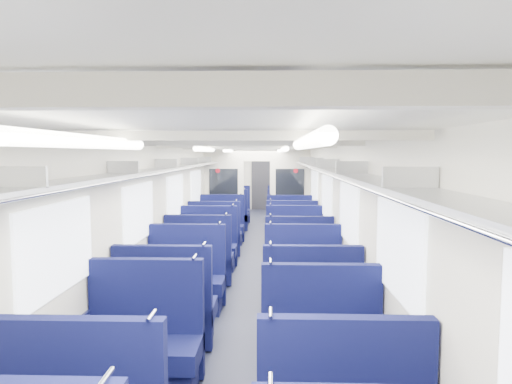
{
  "coord_description": "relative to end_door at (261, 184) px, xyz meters",
  "views": [
    {
      "loc": [
        0.36,
        -8.81,
        2.2
      ],
      "look_at": [
        -0.01,
        2.71,
        1.22
      ],
      "focal_mm": 31.81,
      "sensor_mm": 36.0,
      "label": 1
    }
  ],
  "objects": [
    {
      "name": "floor",
      "position": [
        0.0,
        -8.94,
        -1.0
      ],
      "size": [
        2.8,
        18.0,
        0.01
      ],
      "primitive_type": "cube",
      "color": "black",
      "rests_on": "ground"
    },
    {
      "name": "seat_20",
      "position": [
        -0.83,
        -4.93,
        -0.62
      ],
      "size": [
        1.1,
        0.61,
        1.23
      ],
      "color": "#0D1140",
      "rests_on": "floor"
    },
    {
      "name": "ceiling_fittings",
      "position": [
        0.0,
        -9.2,
        1.29
      ],
      "size": [
        2.7,
        16.06,
        0.11
      ],
      "color": "beige",
      "rests_on": "ceiling"
    },
    {
      "name": "seat_15",
      "position": [
        0.83,
        -9.13,
        -0.62
      ],
      "size": [
        1.1,
        0.61,
        1.23
      ],
      "color": "#0D1140",
      "rests_on": "floor"
    },
    {
      "name": "luggage_rack_right",
      "position": [
        1.21,
        -8.94,
        0.97
      ],
      "size": [
        0.36,
        17.4,
        0.18
      ],
      "color": "#B2B5BA",
      "rests_on": "wall_right"
    },
    {
      "name": "seat_8",
      "position": [
        -0.83,
        -12.74,
        -0.62
      ],
      "size": [
        1.1,
        0.61,
        1.23
      ],
      "color": "#0D1140",
      "rests_on": "floor"
    },
    {
      "name": "end_door",
      "position": [
        0.0,
        0.0,
        0.0
      ],
      "size": [
        0.75,
        0.06,
        2.0
      ],
      "primitive_type": "cube",
      "color": "black",
      "rests_on": "floor"
    },
    {
      "name": "windows",
      "position": [
        0.0,
        -9.4,
        0.42
      ],
      "size": [
        2.78,
        15.6,
        0.75
      ],
      "color": "white",
      "rests_on": "wall_left"
    },
    {
      "name": "seat_7",
      "position": [
        0.83,
        -13.83,
        -0.62
      ],
      "size": [
        1.1,
        0.61,
        1.23
      ],
      "color": "#0D1140",
      "rests_on": "floor"
    },
    {
      "name": "seat_14",
      "position": [
        -0.83,
        -9.26,
        -0.62
      ],
      "size": [
        1.1,
        0.61,
        1.23
      ],
      "color": "#0D1140",
      "rests_on": "floor"
    },
    {
      "name": "seat_12",
      "position": [
        -0.83,
        -10.27,
        -0.62
      ],
      "size": [
        1.1,
        0.61,
        1.23
      ],
      "color": "#0D1140",
      "rests_on": "floor"
    },
    {
      "name": "seat_18",
      "position": [
        -0.83,
        -6.84,
        -0.62
      ],
      "size": [
        1.1,
        0.61,
        1.23
      ],
      "color": "#0D1140",
      "rests_on": "floor"
    },
    {
      "name": "seat_23",
      "position": [
        0.83,
        -3.59,
        -0.62
      ],
      "size": [
        1.1,
        0.61,
        1.23
      ],
      "color": "#0D1140",
      "rests_on": "floor"
    },
    {
      "name": "seat_21",
      "position": [
        0.83,
        -4.75,
        -0.62
      ],
      "size": [
        1.1,
        0.61,
        1.23
      ],
      "color": "#0D1140",
      "rests_on": "floor"
    },
    {
      "name": "seat_19",
      "position": [
        0.83,
        -6.96,
        -0.62
      ],
      "size": [
        1.1,
        0.61,
        1.23
      ],
      "color": "#0D1140",
      "rests_on": "floor"
    },
    {
      "name": "seat_11",
      "position": [
        0.83,
        -11.48,
        -0.62
      ],
      "size": [
        1.1,
        0.61,
        1.23
      ],
      "color": "#0D1140",
      "rests_on": "floor"
    },
    {
      "name": "seat_17",
      "position": [
        0.83,
        -7.91,
        -0.62
      ],
      "size": [
        1.1,
        0.61,
        1.23
      ],
      "color": "#0D1140",
      "rests_on": "floor"
    },
    {
      "name": "dado_right",
      "position": [
        1.39,
        -8.94,
        -0.65
      ],
      "size": [
        0.03,
        17.9,
        0.7
      ],
      "primitive_type": "cube",
      "color": "#101235",
      "rests_on": "floor"
    },
    {
      "name": "seat_13",
      "position": [
        0.83,
        -10.37,
        -0.62
      ],
      "size": [
        1.1,
        0.61,
        1.23
      ],
      "color": "#0D1140",
      "rests_on": "floor"
    },
    {
      "name": "wall_far",
      "position": [
        0.0,
        0.06,
        0.18
      ],
      "size": [
        2.8,
        0.02,
        2.35
      ],
      "primitive_type": "cube",
      "color": "beige",
      "rests_on": "floor"
    },
    {
      "name": "luggage_rack_left",
      "position": [
        -1.21,
        -8.94,
        0.97
      ],
      "size": [
        0.36,
        17.4,
        0.18
      ],
      "color": "#B2B5BA",
      "rests_on": "wall_left"
    },
    {
      "name": "seat_22",
      "position": [
        -0.83,
        -3.74,
        -0.62
      ],
      "size": [
        1.1,
        0.61,
        1.23
      ],
      "color": "#0D1140",
      "rests_on": "floor"
    },
    {
      "name": "ceiling",
      "position": [
        0.0,
        -8.94,
        1.35
      ],
      "size": [
        2.8,
        18.0,
        0.01
      ],
      "primitive_type": "cube",
      "color": "silver",
      "rests_on": "wall_left"
    },
    {
      "name": "wall_right",
      "position": [
        1.4,
        -8.94,
        0.18
      ],
      "size": [
        0.02,
        18.0,
        2.35
      ],
      "primitive_type": "cube",
      "color": "beige",
      "rests_on": "floor"
    },
    {
      "name": "seat_10",
      "position": [
        -0.83,
        -11.53,
        -0.62
      ],
      "size": [
        1.1,
        0.61,
        1.23
      ],
      "color": "#0D1140",
      "rests_on": "floor"
    },
    {
      "name": "seat_6",
      "position": [
        -0.83,
        -13.67,
        -0.62
      ],
      "size": [
        1.1,
        0.61,
        1.23
      ],
      "color": "#0D1140",
      "rests_on": "floor"
    },
    {
      "name": "seat_16",
      "position": [
        -0.83,
        -8.12,
        -0.62
      ],
      "size": [
        1.1,
        0.61,
        1.23
      ],
      "color": "#0D1140",
      "rests_on": "floor"
    },
    {
      "name": "wall_left",
      "position": [
        -1.4,
        -8.94,
        0.18
      ],
      "size": [
        0.02,
        18.0,
        2.35
      ],
      "primitive_type": "cube",
      "color": "beige",
      "rests_on": "floor"
    },
    {
      "name": "dado_left",
      "position": [
        -1.39,
        -8.94,
        -0.65
      ],
      "size": [
        0.03,
        17.9,
        0.7
      ],
      "primitive_type": "cube",
      "color": "#101235",
      "rests_on": "floor"
    },
    {
      "name": "bulkhead",
      "position": [
        -0.0,
        -5.8,
        0.23
      ],
      "size": [
        2.8,
        0.1,
        2.35
      ],
      "color": "beige",
      "rests_on": "floor"
    },
    {
      "name": "seat_9",
      "position": [
        0.83,
        -12.68,
        -0.62
      ],
      "size": [
        1.1,
        0.61,
        1.23
      ],
      "color": "#0D1140",
      "rests_on": "floor"
    }
  ]
}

